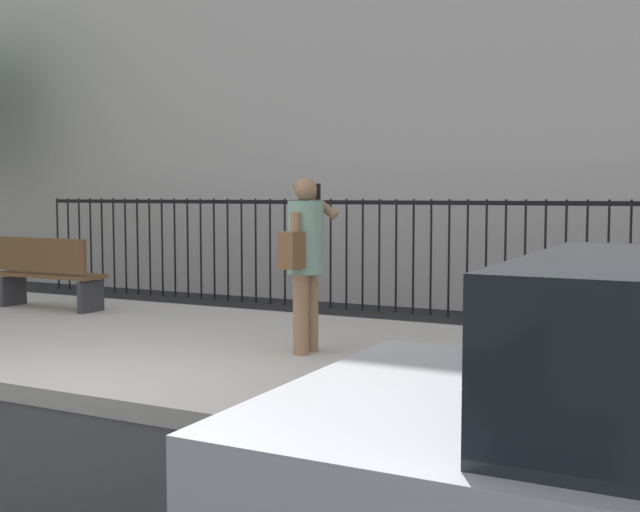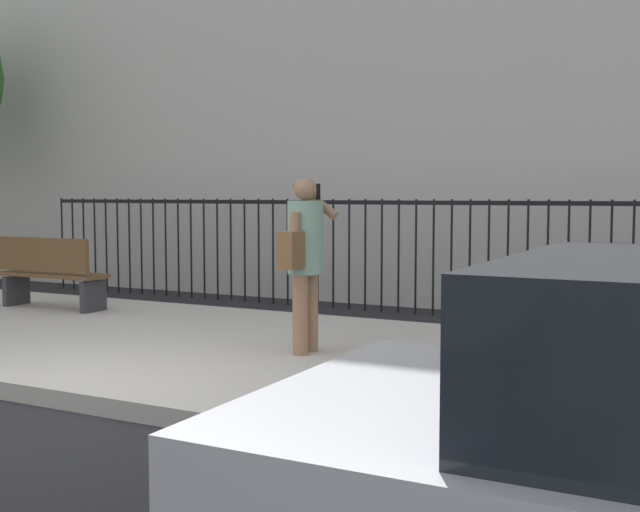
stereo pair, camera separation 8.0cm
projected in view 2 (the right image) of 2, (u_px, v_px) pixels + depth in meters
name	position (u px, v px, depth m)	size (l,w,h in m)	color
ground_plane	(65.00, 411.00, 6.09)	(60.00, 60.00, 0.00)	black
sidewalk	(226.00, 351.00, 8.03)	(28.00, 4.40, 0.15)	#B2ADA3
iron_fence	(373.00, 240.00, 11.22)	(12.03, 0.04, 1.60)	black
pedestrian_on_phone	(304.00, 252.00, 7.48)	(0.48, 0.65, 1.67)	#936B4C
street_bench	(49.00, 271.00, 10.45)	(1.60, 0.45, 0.95)	brown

